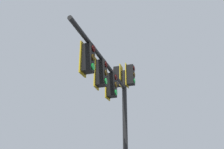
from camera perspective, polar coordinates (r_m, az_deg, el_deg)
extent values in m
cylinder|color=black|center=(11.30, 2.78, -14.11)|extent=(0.20, 0.20, 6.36)
cylinder|color=black|center=(9.60, -1.75, 2.79)|extent=(2.24, 4.98, 0.14)
cube|color=black|center=(12.08, 3.87, -0.12)|extent=(0.39, 0.39, 0.90)
cube|color=#B29319|center=(12.12, 3.10, -0.22)|extent=(0.21, 0.42, 1.04)
cylinder|color=#360503|center=(12.17, 4.59, 1.27)|extent=(0.11, 0.20, 0.20)
cylinder|color=#3C2703|center=(12.05, 4.64, -0.02)|extent=(0.11, 0.20, 0.20)
cylinder|color=green|center=(11.93, 4.68, -1.34)|extent=(0.11, 0.20, 0.20)
cube|color=black|center=(12.22, 1.15, -0.47)|extent=(0.39, 0.39, 0.90)
cube|color=#B29319|center=(12.18, 1.92, -0.37)|extent=(0.21, 0.42, 1.04)
cylinder|color=#360503|center=(12.39, 0.41, 0.71)|extent=(0.11, 0.20, 0.20)
cylinder|color=#3C2703|center=(12.27, 0.41, -0.56)|extent=(0.11, 0.20, 0.20)
cylinder|color=green|center=(12.15, 0.42, -1.86)|extent=(0.11, 0.20, 0.20)
cube|color=black|center=(10.18, -0.02, -2.24)|extent=(0.40, 0.40, 0.90)
cube|color=#B29319|center=(10.24, -0.91, -2.36)|extent=(0.23, 0.41, 1.04)
cylinder|color=#360503|center=(10.25, 0.84, -0.56)|extent=(0.11, 0.19, 0.20)
cylinder|color=#3C2703|center=(10.13, 0.85, -2.12)|extent=(0.11, 0.19, 0.20)
cylinder|color=green|center=(10.03, 0.86, -3.71)|extent=(0.11, 0.19, 0.20)
cube|color=black|center=(9.19, -2.21, 0.26)|extent=(0.39, 0.39, 0.90)
cube|color=#B29319|center=(9.24, -3.21, 0.14)|extent=(0.20, 0.42, 1.04)
cylinder|color=#360503|center=(9.27, -1.21, 2.07)|extent=(0.10, 0.20, 0.20)
cylinder|color=#3C2703|center=(9.15, -1.22, 0.38)|extent=(0.10, 0.20, 0.20)
cylinder|color=green|center=(9.03, -1.24, -1.36)|extent=(0.10, 0.20, 0.20)
cube|color=black|center=(8.24, -4.91, 3.35)|extent=(0.40, 0.40, 0.90)
cube|color=#B29319|center=(8.30, -5.99, 3.17)|extent=(0.22, 0.42, 1.04)
cylinder|color=#360503|center=(8.32, -3.80, 5.37)|extent=(0.11, 0.19, 0.20)
cylinder|color=#3C2703|center=(8.18, -3.85, 3.53)|extent=(0.11, 0.19, 0.20)
cylinder|color=green|center=(8.04, -3.91, 1.64)|extent=(0.11, 0.19, 0.20)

